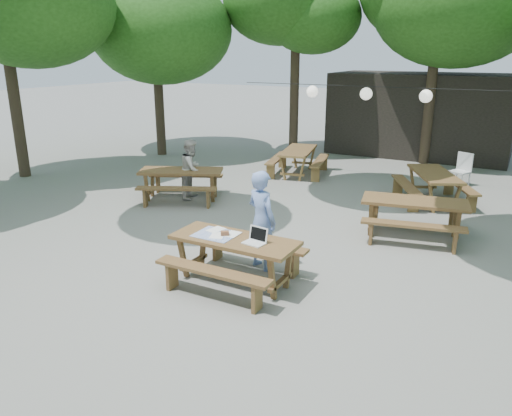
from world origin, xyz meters
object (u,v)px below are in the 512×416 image
object	(u,v)px
woman	(262,220)
second_person	(192,169)
picnic_table_nw	(182,184)
plastic_chair	(460,177)
main_picnic_table	(235,260)

from	to	relation	value
woman	second_person	world-z (taller)	woman
picnic_table_nw	plastic_chair	bearing A→B (deg)	12.45
main_picnic_table	second_person	world-z (taller)	second_person
woman	plastic_chair	xyz separation A→B (m)	(2.23, 7.32, -0.59)
plastic_chair	second_person	bearing A→B (deg)	-118.93
woman	second_person	xyz separation A→B (m)	(-3.49, 2.90, -0.11)
main_picnic_table	woman	world-z (taller)	woman
second_person	woman	bearing A→B (deg)	-144.99
picnic_table_nw	woman	size ratio (longest dim) A/B	1.42
main_picnic_table	plastic_chair	xyz separation A→B (m)	(2.33, 8.04, -0.13)
picnic_table_nw	second_person	bearing A→B (deg)	28.62
second_person	plastic_chair	xyz separation A→B (m)	(5.72, 4.43, -0.48)
picnic_table_nw	second_person	size ratio (longest dim) A/B	1.62
main_picnic_table	woman	size ratio (longest dim) A/B	1.18
main_picnic_table	plastic_chair	distance (m)	8.37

